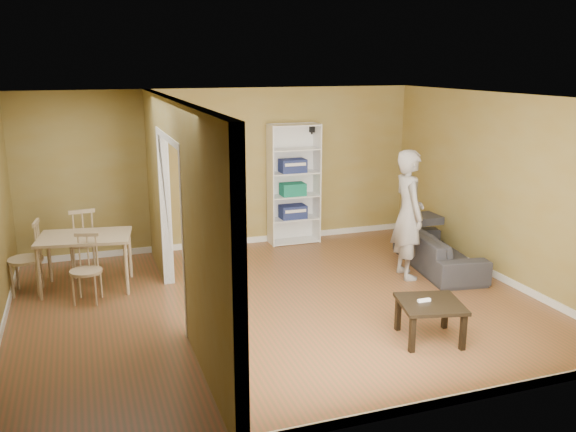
% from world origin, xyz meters
% --- Properties ---
extents(room_shell, '(6.50, 6.50, 6.50)m').
position_xyz_m(room_shell, '(0.00, 0.00, 1.30)').
color(room_shell, brown).
rests_on(room_shell, ground).
extents(partition, '(0.22, 5.50, 2.60)m').
position_xyz_m(partition, '(-1.20, 0.00, 1.30)').
color(partition, '#94864D').
rests_on(partition, ground).
extents(wall_speaker, '(0.10, 0.10, 0.10)m').
position_xyz_m(wall_speaker, '(1.50, 2.69, 1.90)').
color(wall_speaker, black).
rests_on(wall_speaker, room_shell).
extents(sofa, '(1.99, 1.07, 0.72)m').
position_xyz_m(sofa, '(2.70, 0.56, 0.36)').
color(sofa, black).
rests_on(sofa, ground).
extents(person, '(0.86, 0.71, 2.15)m').
position_xyz_m(person, '(2.07, 0.42, 1.08)').
color(person, slate).
rests_on(person, ground).
extents(bookshelf, '(0.85, 0.37, 2.02)m').
position_xyz_m(bookshelf, '(1.12, 2.61, 1.01)').
color(bookshelf, white).
rests_on(bookshelf, ground).
extents(paper_box_navy_a, '(0.43, 0.28, 0.22)m').
position_xyz_m(paper_box_navy_a, '(1.11, 2.56, 0.54)').
color(paper_box_navy_a, navy).
rests_on(paper_box_navy_a, bookshelf).
extents(paper_box_teal, '(0.40, 0.26, 0.21)m').
position_xyz_m(paper_box_teal, '(1.10, 2.56, 0.92)').
color(paper_box_teal, '#157555').
rests_on(paper_box_teal, bookshelf).
extents(paper_box_navy_b, '(0.43, 0.28, 0.22)m').
position_xyz_m(paper_box_navy_b, '(1.10, 2.56, 1.32)').
color(paper_box_navy_b, '#1C194D').
rests_on(paper_box_navy_b, bookshelf).
extents(coffee_table, '(0.67, 0.67, 0.44)m').
position_xyz_m(coffee_table, '(1.27, -1.50, 0.38)').
color(coffee_table, black).
rests_on(coffee_table, ground).
extents(game_controller, '(0.15, 0.04, 0.03)m').
position_xyz_m(game_controller, '(1.21, -1.47, 0.46)').
color(game_controller, white).
rests_on(game_controller, coffee_table).
extents(dining_table, '(1.19, 0.79, 0.74)m').
position_xyz_m(dining_table, '(-2.27, 1.41, 0.67)').
color(dining_table, tan).
rests_on(dining_table, ground).
extents(chair_left, '(0.50, 0.50, 0.99)m').
position_xyz_m(chair_left, '(-3.03, 1.48, 0.49)').
color(chair_left, '#D5B787').
rests_on(chair_left, ground).
extents(chair_near, '(0.50, 0.50, 0.88)m').
position_xyz_m(chair_near, '(-2.29, 0.89, 0.44)').
color(chair_near, '#D6B571').
rests_on(chair_near, ground).
extents(chair_far, '(0.51, 0.51, 1.01)m').
position_xyz_m(chair_far, '(-2.30, 2.02, 0.50)').
color(chair_far, tan).
rests_on(chair_far, ground).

